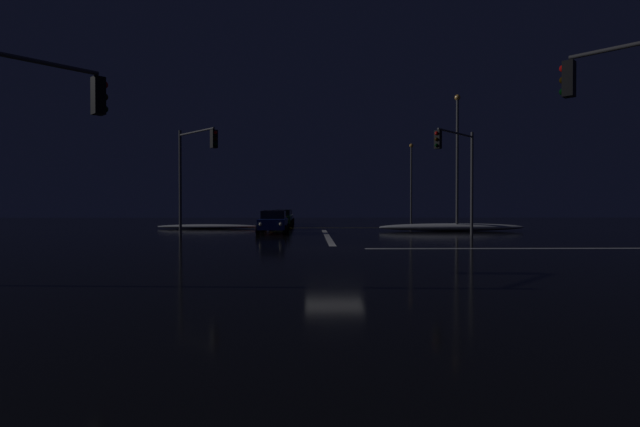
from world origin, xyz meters
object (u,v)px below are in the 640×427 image
(sedan_red, at_px, (274,220))
(traffic_signal_nw, at_px, (193,162))
(sedan_green, at_px, (282,218))
(sedan_blue, at_px, (273,222))
(traffic_signal_ne, at_px, (459,162))
(sedan_white, at_px, (284,217))
(streetlamp_right_far, at_px, (411,177))
(traffic_signal_sw, at_px, (24,120))
(streetlamp_right_near, at_px, (457,154))

(sedan_red, xyz_separation_m, traffic_signal_nw, (-4.15, -9.55, 3.77))
(sedan_green, height_order, traffic_signal_nw, traffic_signal_nw)
(sedan_blue, relative_size, traffic_signal_ne, 0.65)
(sedan_red, relative_size, sedan_white, 1.00)
(sedan_blue, distance_m, sedan_white, 17.03)
(traffic_signal_nw, bearing_deg, streetlamp_right_far, 50.83)
(traffic_signal_sw, bearing_deg, sedan_white, 83.24)
(streetlamp_right_far, bearing_deg, sedan_green, -151.49)
(traffic_signal_ne, height_order, traffic_signal_sw, traffic_signal_ne)
(sedan_green, bearing_deg, streetlamp_right_far, 28.51)
(sedan_blue, height_order, streetlamp_right_near, streetlamp_right_near)
(sedan_red, height_order, sedan_white, same)
(traffic_signal_sw, relative_size, streetlamp_right_far, 0.67)
(sedan_white, bearing_deg, traffic_signal_nw, -101.74)
(sedan_green, xyz_separation_m, streetlamp_right_near, (13.77, -8.52, 5.05))
(traffic_signal_sw, height_order, streetlamp_right_far, streetlamp_right_far)
(sedan_red, xyz_separation_m, sedan_green, (0.25, 5.28, 0.00))
(sedan_blue, bearing_deg, streetlamp_right_far, 53.73)
(traffic_signal_sw, bearing_deg, traffic_signal_ne, 45.00)
(sedan_green, distance_m, traffic_signal_nw, 15.93)
(streetlamp_right_near, bearing_deg, sedan_red, 166.99)
(sedan_white, distance_m, streetlamp_right_far, 14.59)
(sedan_blue, distance_m, streetlamp_right_far, 23.43)
(sedan_blue, xyz_separation_m, sedan_red, (-0.40, 5.81, 0.00))
(traffic_signal_sw, bearing_deg, sedan_blue, 77.03)
(traffic_signal_nw, bearing_deg, traffic_signal_ne, -0.53)
(traffic_signal_nw, distance_m, streetlamp_right_far, 28.79)
(sedan_blue, height_order, sedan_green, same)
(sedan_red, height_order, streetlamp_right_far, streetlamp_right_far)
(sedan_blue, distance_m, traffic_signal_ne, 12.86)
(sedan_green, height_order, streetlamp_right_far, streetlamp_right_far)
(sedan_red, height_order, sedan_green, same)
(traffic_signal_ne, distance_m, streetlamp_right_near, 6.88)
(traffic_signal_ne, xyz_separation_m, traffic_signal_sw, (-16.32, -16.32, -0.55))
(sedan_green, xyz_separation_m, streetlamp_right_far, (13.77, 7.48, 4.29))
(traffic_signal_ne, relative_size, streetlamp_right_far, 0.75)
(sedan_blue, relative_size, streetlamp_right_near, 0.42)
(sedan_blue, distance_m, sedan_green, 11.09)
(traffic_signal_sw, height_order, streetlamp_right_near, streetlamp_right_near)
(sedan_green, relative_size, streetlamp_right_near, 0.42)
(sedan_red, xyz_separation_m, traffic_signal_ne, (12.06, -9.70, 3.77))
(sedan_red, xyz_separation_m, sedan_white, (0.16, 11.21, 0.00))
(traffic_signal_sw, bearing_deg, traffic_signal_nw, 89.64)
(traffic_signal_sw, relative_size, streetlamp_right_near, 0.57)
(sedan_red, distance_m, traffic_signal_nw, 11.08)
(sedan_red, height_order, traffic_signal_nw, traffic_signal_nw)
(traffic_signal_ne, height_order, streetlamp_right_far, streetlamp_right_far)
(sedan_green, distance_m, sedan_white, 5.93)
(sedan_blue, xyz_separation_m, sedan_green, (-0.14, 11.09, 0.00))
(streetlamp_right_near, xyz_separation_m, streetlamp_right_far, (0.00, 16.00, -0.76))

